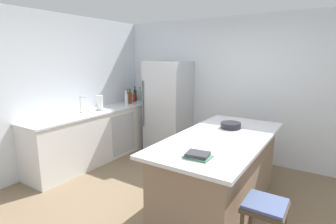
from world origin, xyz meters
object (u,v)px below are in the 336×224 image
object	(u,v)px
bar_stool	(265,214)
vinegar_bottle	(127,98)
gin_bottle	(140,96)
paper_towel_roll	(100,103)
wine_bottle	(135,95)
sink_faucet	(81,104)
refrigerator	(169,107)
whiskey_bottle	(130,98)
kitchen_island	(220,171)
cookbook_stack	(198,155)
soda_bottle	(126,99)
syrup_bottle	(130,98)
hot_sauce_bottle	(134,98)
mixing_bowl	(231,125)

from	to	relation	value
bar_stool	vinegar_bottle	size ratio (longest dim) A/B	2.16
gin_bottle	paper_towel_roll	bearing A→B (deg)	-88.81
paper_towel_roll	wine_bottle	xyz separation A→B (m)	(-0.10, 1.12, -0.00)
paper_towel_roll	vinegar_bottle	size ratio (longest dim) A/B	1.02
bar_stool	sink_faucet	size ratio (longest dim) A/B	2.19
refrigerator	sink_faucet	bearing A→B (deg)	-122.29
paper_towel_roll	gin_bottle	bearing A→B (deg)	91.19
paper_towel_roll	whiskey_bottle	distance (m)	0.82
kitchen_island	cookbook_stack	world-z (taller)	cookbook_stack
paper_towel_roll	soda_bottle	distance (m)	0.65
kitchen_island	gin_bottle	distance (m)	2.99
syrup_bottle	vinegar_bottle	size ratio (longest dim) A/B	0.75
bar_stool	sink_faucet	bearing A→B (deg)	167.58
gin_bottle	vinegar_bottle	size ratio (longest dim) A/B	0.99
soda_bottle	cookbook_stack	bearing A→B (deg)	-35.02
sink_faucet	soda_bottle	xyz separation A→B (m)	(0.14, 1.00, -0.03)
bar_stool	hot_sauce_bottle	world-z (taller)	hot_sauce_bottle
gin_bottle	hot_sauce_bottle	size ratio (longest dim) A/B	1.36
whiskey_bottle	refrigerator	bearing A→B (deg)	15.80
refrigerator	hot_sauce_bottle	size ratio (longest dim) A/B	8.14
paper_towel_roll	soda_bottle	bearing A→B (deg)	83.39
gin_bottle	mixing_bowl	xyz separation A→B (m)	(2.48, -1.10, -0.08)
vinegar_bottle	sink_faucet	bearing A→B (deg)	-94.42
refrigerator	vinegar_bottle	xyz separation A→B (m)	(-0.81, -0.31, 0.15)
wine_bottle	vinegar_bottle	world-z (taller)	wine_bottle
sink_faucet	syrup_bottle	world-z (taller)	sink_faucet
soda_bottle	bar_stool	bearing A→B (deg)	-28.82
syrup_bottle	paper_towel_roll	bearing A→B (deg)	-85.08
syrup_bottle	gin_bottle	bearing A→B (deg)	79.73
bar_stool	sink_faucet	world-z (taller)	sink_faucet
hot_sauce_bottle	paper_towel_roll	bearing A→B (deg)	-87.27
kitchen_island	bar_stool	world-z (taller)	kitchen_island
refrigerator	mixing_bowl	world-z (taller)	refrigerator
paper_towel_roll	gin_bottle	distance (m)	1.21
mixing_bowl	refrigerator	bearing A→B (deg)	150.12
refrigerator	bar_stool	size ratio (longest dim) A/B	2.75
whiskey_bottle	soda_bottle	world-z (taller)	soda_bottle
sink_faucet	gin_bottle	distance (m)	1.58
syrup_bottle	mixing_bowl	xyz separation A→B (m)	(2.53, -0.80, -0.06)
refrigerator	cookbook_stack	world-z (taller)	refrigerator
sink_faucet	syrup_bottle	size ratio (longest dim) A/B	1.31
kitchen_island	sink_faucet	bearing A→B (deg)	-178.77
kitchen_island	sink_faucet	distance (m)	2.63
kitchen_island	refrigerator	world-z (taller)	refrigerator
wine_bottle	vinegar_bottle	size ratio (longest dim) A/B	1.09
refrigerator	hot_sauce_bottle	bearing A→B (deg)	-178.23
sink_faucet	hot_sauce_bottle	world-z (taller)	sink_faucet
hot_sauce_bottle	mixing_bowl	size ratio (longest dim) A/B	0.80
wine_bottle	whiskey_bottle	xyz separation A→B (m)	(0.11, -0.30, -0.01)
kitchen_island	soda_bottle	size ratio (longest dim) A/B	6.81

